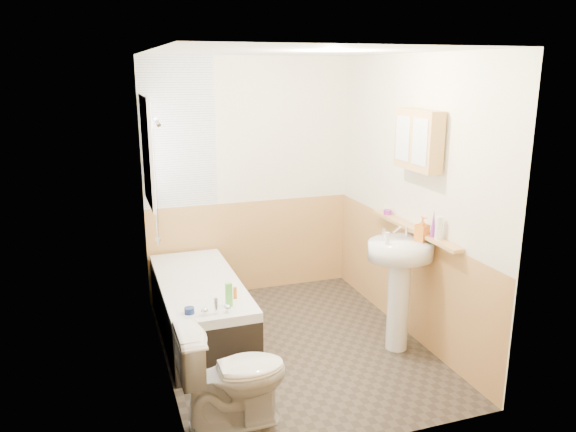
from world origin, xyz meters
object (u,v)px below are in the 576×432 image
at_px(bathtub, 200,306).
at_px(medicine_cabinet, 418,140).
at_px(toilet, 233,376).
at_px(pine_shelf, 413,229).
at_px(sink, 400,273).

xyz_separation_m(bathtub, medicine_cabinet, (1.74, -0.70, 1.53)).
xyz_separation_m(toilet, pine_shelf, (1.80, 0.74, 0.66)).
bearing_deg(pine_shelf, medicine_cabinet, -127.63).
distance_m(bathtub, toilet, 1.42).
bearing_deg(medicine_cabinet, bathtub, 157.99).
relative_size(bathtub, pine_shelf, 1.30).
bearing_deg(toilet, bathtub, -1.36).
xyz_separation_m(bathtub, sink, (1.57, -0.82, 0.42)).
height_order(toilet, medicine_cabinet, medicine_cabinet).
relative_size(sink, medicine_cabinet, 2.00).
relative_size(toilet, medicine_cabinet, 1.36).
xyz_separation_m(pine_shelf, medicine_cabinet, (-0.03, -0.04, 0.78)).
xyz_separation_m(sink, pine_shelf, (0.20, 0.15, 0.33)).
bearing_deg(toilet, medicine_cabinet, -68.37).
bearing_deg(sink, toilet, -157.76).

